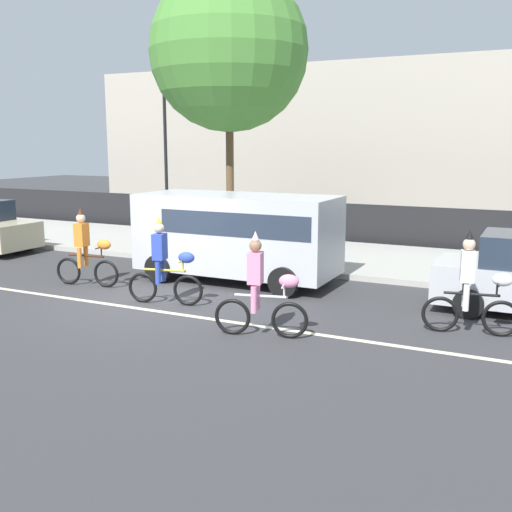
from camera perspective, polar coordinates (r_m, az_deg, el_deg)
The scene contains 13 objects.
ground_plane at distance 13.38m, azimuth -10.35°, elevation -4.35°, with size 80.00×80.00×0.00m, color #38383A.
road_centre_line at distance 13.00m, azimuth -11.65°, elevation -4.83°, with size 36.00×0.14×0.01m, color beige.
sidewalk_curb at distance 18.87m, azimuth 1.32°, elevation 0.44°, with size 60.00×5.00×0.15m, color #ADAAA3.
fence_line at distance 21.42m, azimuth 4.55°, elevation 3.33°, with size 40.00×0.08×1.40m, color black.
building_backdrop at distance 29.06m, azimuth 13.81°, elevation 10.31°, with size 28.00×8.00×6.78m, color #B2A899.
parade_cyclist_orange at distance 15.05m, azimuth -15.83°, elevation 0.37°, with size 1.71×0.52×1.92m.
parade_cyclist_cobalt at distance 12.98m, azimuth -8.65°, elevation -0.95°, with size 1.70×0.55×1.92m.
parade_cyclist_pink at distance 10.67m, azimuth 0.55°, elevation -3.36°, with size 1.69×0.58×1.92m.
parade_cyclist_zebra at distance 11.49m, azimuth 19.95°, elevation -3.00°, with size 1.71×0.53×1.92m.
parked_van_silver at distance 14.91m, azimuth -1.57°, elevation 2.38°, with size 5.00×2.22×2.18m.
street_lamp_post at distance 22.45m, azimuth -8.66°, elevation 11.99°, with size 0.36×0.36×5.86m.
street_tree_near_lamp at distance 18.78m, azimuth -2.59°, elevation 18.90°, with size 4.75×4.75×8.35m.
pedestrian_onlooker at distance 17.68m, azimuth 6.11°, elevation 2.76°, with size 0.32×0.20×1.62m.
Camera 1 is at (7.69, -10.40, 3.43)m, focal length 42.00 mm.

